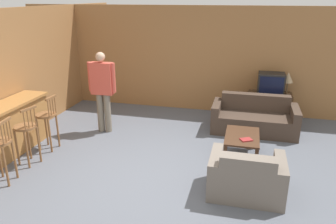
{
  "coord_description": "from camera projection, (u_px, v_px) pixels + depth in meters",
  "views": [
    {
      "loc": [
        1.25,
        -4.46,
        2.82
      ],
      "look_at": [
        -0.08,
        0.88,
        0.85
      ],
      "focal_mm": 35.0,
      "sensor_mm": 36.0,
      "label": 1
    }
  ],
  "objects": [
    {
      "name": "book_on_table",
      "position": [
        246.0,
        140.0,
        5.74
      ],
      "size": [
        0.24,
        0.23,
        0.02
      ],
      "color": "maroon",
      "rests_on": "coffee_table"
    },
    {
      "name": "person_by_window",
      "position": [
        102.0,
        88.0,
        6.88
      ],
      "size": [
        0.6,
        0.2,
        1.73
      ],
      "color": "#756B5B",
      "rests_on": "ground_plane"
    },
    {
      "name": "tv",
      "position": [
        271.0,
        83.0,
        7.59
      ],
      "size": [
        0.59,
        0.46,
        0.48
      ],
      "color": "black",
      "rests_on": "tv_unit"
    },
    {
      "name": "coffee_table",
      "position": [
        242.0,
        139.0,
        5.96
      ],
      "size": [
        0.61,
        0.93,
        0.42
      ],
      "color": "#472D1E",
      "rests_on": "ground_plane"
    },
    {
      "name": "bar_chair_mid",
      "position": [
        26.0,
        133.0,
        5.63
      ],
      "size": [
        0.44,
        0.44,
        1.07
      ],
      "color": "brown",
      "rests_on": "ground_plane"
    },
    {
      "name": "tv_unit",
      "position": [
        268.0,
        106.0,
        7.79
      ],
      "size": [
        1.0,
        0.52,
        0.65
      ],
      "color": "#513823",
      "rests_on": "ground_plane"
    },
    {
      "name": "table_lamp",
      "position": [
        288.0,
        78.0,
        7.47
      ],
      "size": [
        0.23,
        0.23,
        0.52
      ],
      "color": "brown",
      "rests_on": "tv_unit"
    },
    {
      "name": "wall_back",
      "position": [
        197.0,
        60.0,
        8.18
      ],
      "size": [
        9.4,
        0.08,
        2.6
      ],
      "color": "#9E6B3D",
      "rests_on": "ground_plane"
    },
    {
      "name": "ground_plane",
      "position": [
        160.0,
        179.0,
        5.31
      ],
      "size": [
        24.0,
        24.0,
        0.0
      ],
      "primitive_type": "plane",
      "color": "#565B66"
    },
    {
      "name": "bar_chair_far",
      "position": [
        47.0,
        120.0,
        6.19
      ],
      "size": [
        0.37,
        0.37,
        1.07
      ],
      "color": "brown",
      "rests_on": "ground_plane"
    },
    {
      "name": "wall_left",
      "position": [
        23.0,
        72.0,
        6.82
      ],
      "size": [
        0.08,
        8.62,
        2.6
      ],
      "color": "#9E6B3D",
      "rests_on": "ground_plane"
    },
    {
      "name": "couch_far",
      "position": [
        254.0,
        119.0,
        7.13
      ],
      "size": [
        1.79,
        0.84,
        0.77
      ],
      "color": "#423328",
      "rests_on": "ground_plane"
    },
    {
      "name": "bar_chair_near",
      "position": [
        1.0,
        148.0,
        5.06
      ],
      "size": [
        0.41,
        0.41,
        1.07
      ],
      "color": "brown",
      "rests_on": "ground_plane"
    },
    {
      "name": "armchair_near",
      "position": [
        246.0,
        178.0,
        4.83
      ],
      "size": [
        1.09,
        0.8,
        0.75
      ],
      "color": "#70665B",
      "rests_on": "ground_plane"
    }
  ]
}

